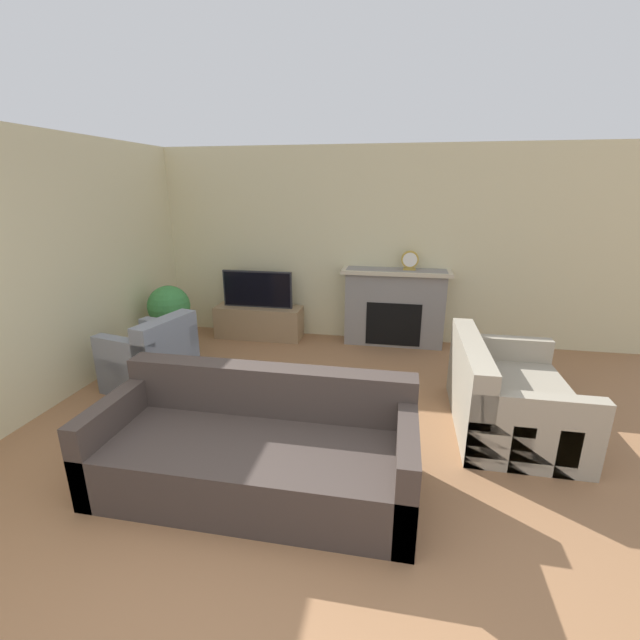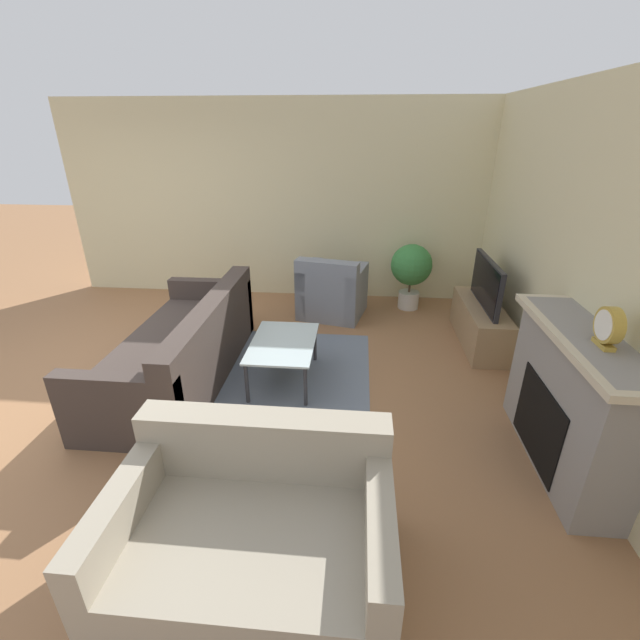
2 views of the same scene
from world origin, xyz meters
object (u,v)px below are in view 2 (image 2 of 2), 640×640
couch_sectional (183,351)px  potted_plant (411,268)px  armchair_by_window (332,294)px  couch_loveseat (255,535)px  mantel_clock (609,327)px  tv (487,283)px  coffee_table (283,346)px

couch_sectional → potted_plant: (-2.04, 2.44, 0.29)m
armchair_by_window → potted_plant: bearing=-149.0°
couch_loveseat → mantel_clock: size_ratio=5.61×
couch_loveseat → tv: bearing=57.4°
tv → armchair_by_window: bearing=-110.3°
tv → armchair_by_window: tv is taller
coffee_table → mantel_clock: 2.64m
couch_loveseat → potted_plant: 4.25m
armchair_by_window → coffee_table: armchair_by_window is taller
couch_loveseat → mantel_clock: 2.43m
tv → armchair_by_window: (-0.65, -1.77, -0.43)m
couch_sectional → coffee_table: 1.02m
armchair_by_window → coffee_table: (1.67, -0.37, 0.08)m
coffee_table → potted_plant: potted_plant is taller
tv → couch_sectional: bearing=-71.8°
couch_loveseat → armchair_by_window: size_ratio=1.56×
armchair_by_window → coffee_table: 1.71m
couch_loveseat → potted_plant: size_ratio=1.63×
tv → mantel_clock: mantel_clock is taller
armchair_by_window → mantel_clock: (2.80, 1.87, 0.91)m
tv → couch_sectional: (1.04, -3.15, -0.45)m
couch_sectional → coffee_table: couch_sectional is taller
armchair_by_window → mantel_clock: 3.49m
coffee_table → mantel_clock: bearing=63.3°
tv → potted_plant: bearing=-144.7°
coffee_table → potted_plant: 2.48m
couch_sectional → mantel_clock: mantel_clock is taller
couch_loveseat → mantel_clock: mantel_clock is taller
armchair_by_window → potted_plant: size_ratio=1.05×
couch_sectional → couch_loveseat: 2.35m
tv → couch_loveseat: 3.65m
tv → couch_loveseat: tv is taller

